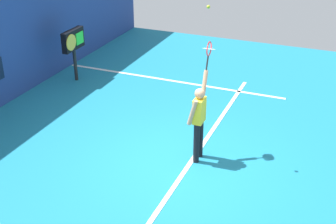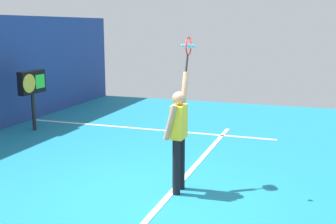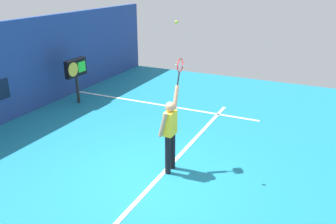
% 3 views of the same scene
% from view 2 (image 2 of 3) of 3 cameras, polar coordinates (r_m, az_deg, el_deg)
% --- Properties ---
extents(ground_plane, '(18.00, 18.00, 0.00)m').
position_cam_2_polar(ground_plane, '(7.05, -1.41, -11.31)').
color(ground_plane, teal).
extents(court_baseline, '(10.00, 0.10, 0.01)m').
position_cam_2_polar(court_baseline, '(7.00, -0.26, -11.42)').
color(court_baseline, white).
rests_on(court_baseline, ground_plane).
extents(court_sideline, '(0.10, 7.00, 0.01)m').
position_cam_2_polar(court_sideline, '(11.53, -3.31, -2.25)').
color(court_sideline, white).
rests_on(court_sideline, ground_plane).
extents(tennis_player, '(0.67, 0.31, 1.98)m').
position_cam_2_polar(tennis_player, '(7.00, 1.42, -2.76)').
color(tennis_player, black).
rests_on(tennis_player, ground_plane).
extents(tennis_racket, '(0.40, 0.27, 0.63)m').
position_cam_2_polar(tennis_racket, '(7.27, 2.72, 8.47)').
color(tennis_racket, black).
extents(scoreboard_clock, '(0.96, 0.20, 1.58)m').
position_cam_2_polar(scoreboard_clock, '(11.75, -17.59, 3.49)').
color(scoreboard_clock, black).
rests_on(scoreboard_clock, ground_plane).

